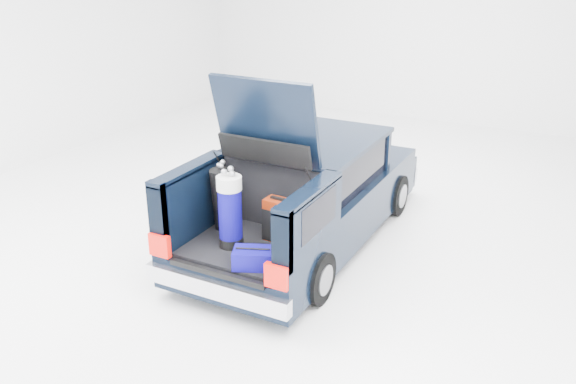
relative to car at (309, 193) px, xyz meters
The scene contains 6 objects.
ground 0.68m from the car, 90.00° to the right, with size 14.00×14.00×0.00m, color white.
car is the anchor object (origin of this frame).
red_suitcase 1.35m from the car, 79.39° to the right, with size 0.33×0.23×0.53m.
black_golf_bag 1.48m from the car, 110.28° to the right, with size 0.32×0.35×0.86m.
blue_golf_bag 1.74m from the car, 95.52° to the right, with size 0.36×0.36×0.96m.
blue_duffel 2.03m from the car, 81.18° to the right, with size 0.50×0.42×0.22m.
Camera 1 is at (3.32, -6.84, 3.80)m, focal length 38.00 mm.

